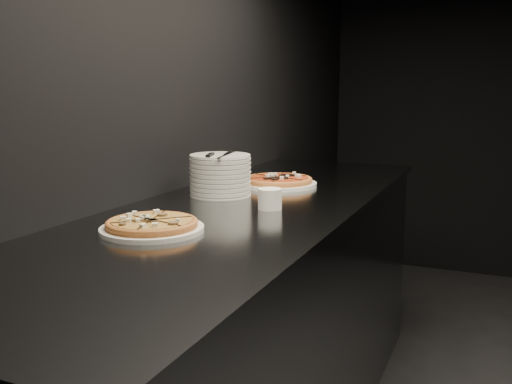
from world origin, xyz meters
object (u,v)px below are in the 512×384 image
at_px(cutlery, 220,154).
at_px(ramekin, 270,198).
at_px(plate_stack, 220,175).
at_px(counter, 248,331).
at_px(pizza_tomato, 278,181).
at_px(pizza_mushroom, 152,225).

relative_size(cutlery, ramekin, 3.08).
xyz_separation_m(plate_stack, cutlery, (0.01, -0.02, 0.08)).
xyz_separation_m(cutlery, ramekin, (0.25, -0.15, -0.12)).
xyz_separation_m(counter, pizza_tomato, (-0.04, 0.38, 0.48)).
bearing_deg(ramekin, counter, 153.63).
height_order(pizza_tomato, ramekin, ramekin).
distance_m(pizza_tomato, ramekin, 0.46).
height_order(counter, cutlery, cutlery).
distance_m(counter, ramekin, 0.51).
bearing_deg(ramekin, plate_stack, 147.95).
distance_m(counter, pizza_mushroom, 0.66).
bearing_deg(plate_stack, pizza_tomato, 65.42).
bearing_deg(counter, cutlery, 147.42).
xyz_separation_m(counter, plate_stack, (-0.16, 0.11, 0.53)).
relative_size(counter, plate_stack, 11.00).
relative_size(counter, pizza_tomato, 6.99).
height_order(counter, pizza_mushroom, pizza_mushroom).
bearing_deg(cutlery, ramekin, -46.76).
xyz_separation_m(counter, ramekin, (0.10, -0.05, 0.50)).
relative_size(pizza_mushroom, pizza_tomato, 0.89).
bearing_deg(ramekin, pizza_mushroom, -114.86).
distance_m(counter, cutlery, 0.64).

